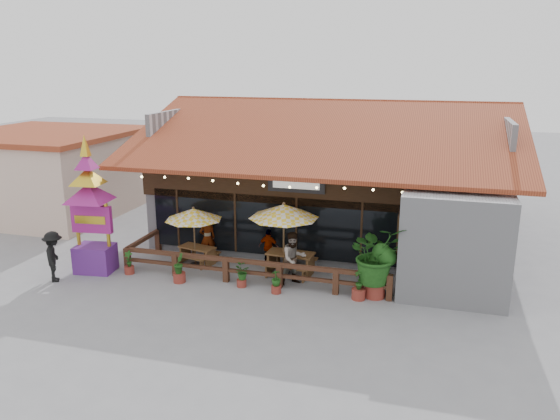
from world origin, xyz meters
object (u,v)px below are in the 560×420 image
(umbrella_left, at_px, (194,214))
(tropical_plant, at_px, (377,256))
(pedestrian, at_px, (54,257))
(umbrella_right, at_px, (284,211))
(thai_sign_tower, at_px, (90,196))
(picnic_table_left, at_px, (198,252))
(picnic_table_right, at_px, (290,260))

(umbrella_left, distance_m, tropical_plant, 7.18)
(pedestrian, bearing_deg, umbrella_right, -102.80)
(umbrella_right, height_order, thai_sign_tower, thai_sign_tower)
(umbrella_left, relative_size, thai_sign_tower, 0.45)
(umbrella_left, xyz_separation_m, umbrella_right, (3.54, 0.12, 0.35))
(pedestrian, bearing_deg, picnic_table_left, -87.49)
(picnic_table_left, distance_m, tropical_plant, 7.27)
(tropical_plant, xyz_separation_m, pedestrian, (-11.27, -1.77, -0.54))
(picnic_table_right, bearing_deg, thai_sign_tower, -166.09)
(umbrella_right, xyz_separation_m, tropical_plant, (3.53, -1.20, -0.94))
(umbrella_right, relative_size, thai_sign_tower, 0.60)
(umbrella_left, relative_size, picnic_table_right, 1.36)
(umbrella_right, relative_size, picnic_table_left, 2.02)
(umbrella_left, relative_size, picnic_table_left, 1.50)
(pedestrian, bearing_deg, umbrella_left, -89.56)
(picnic_table_left, relative_size, thai_sign_tower, 0.30)
(picnic_table_left, bearing_deg, pedestrian, -143.69)
(picnic_table_left, bearing_deg, umbrella_right, -1.75)
(umbrella_right, distance_m, picnic_table_left, 4.05)
(umbrella_left, height_order, picnic_table_right, umbrella_left)
(umbrella_left, distance_m, picnic_table_right, 4.08)
(thai_sign_tower, bearing_deg, pedestrian, -124.53)
(thai_sign_tower, bearing_deg, picnic_table_right, 13.91)
(tropical_plant, distance_m, pedestrian, 11.42)
(umbrella_right, distance_m, pedestrian, 8.42)
(umbrella_left, xyz_separation_m, thai_sign_tower, (-3.35, -1.63, 0.88))
(umbrella_right, bearing_deg, thai_sign_tower, -165.79)
(picnic_table_left, distance_m, picnic_table_right, 3.81)
(tropical_plant, bearing_deg, umbrella_left, 171.29)
(picnic_table_right, height_order, tropical_plant, tropical_plant)
(umbrella_left, bearing_deg, tropical_plant, -8.71)
(tropical_plant, relative_size, pedestrian, 1.38)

